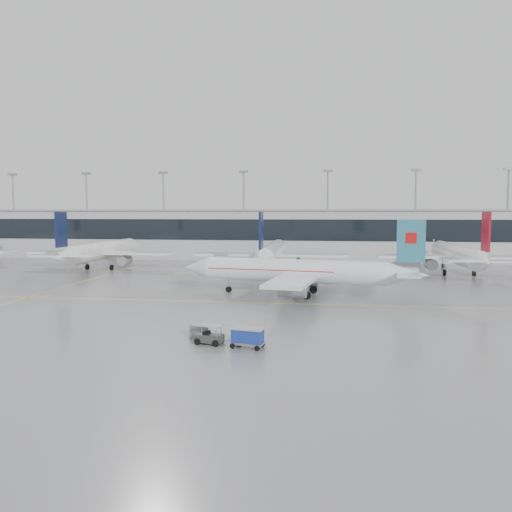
# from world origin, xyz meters

# --- Properties ---
(ground) EXTENTS (320.00, 320.00, 0.00)m
(ground) POSITION_xyz_m (0.00, 0.00, 0.00)
(ground) COLOR gray
(ground) RESTS_ON ground
(taxi_line_main) EXTENTS (120.00, 0.25, 0.01)m
(taxi_line_main) POSITION_xyz_m (0.00, 0.00, 0.01)
(taxi_line_main) COLOR yellow
(taxi_line_main) RESTS_ON ground
(taxi_line_north) EXTENTS (120.00, 0.25, 0.01)m
(taxi_line_north) POSITION_xyz_m (0.00, 30.00, 0.01)
(taxi_line_north) COLOR yellow
(taxi_line_north) RESTS_ON ground
(taxi_line_cross) EXTENTS (0.25, 60.00, 0.01)m
(taxi_line_cross) POSITION_xyz_m (-30.00, 15.00, 0.01)
(taxi_line_cross) COLOR yellow
(taxi_line_cross) RESTS_ON ground
(terminal) EXTENTS (180.00, 15.00, 12.00)m
(terminal) POSITION_xyz_m (0.00, 62.00, 6.00)
(terminal) COLOR #A7A7AB
(terminal) RESTS_ON ground
(terminal_glass) EXTENTS (180.00, 0.20, 5.00)m
(terminal_glass) POSITION_xyz_m (0.00, 54.45, 7.50)
(terminal_glass) COLOR black
(terminal_glass) RESTS_ON ground
(terminal_roof) EXTENTS (182.00, 16.00, 0.40)m
(terminal_roof) POSITION_xyz_m (0.00, 62.00, 12.20)
(terminal_roof) COLOR gray
(terminal_roof) RESTS_ON ground
(light_masts) EXTENTS (156.40, 1.00, 22.60)m
(light_masts) POSITION_xyz_m (0.00, 68.00, 13.34)
(light_masts) COLOR gray
(light_masts) RESTS_ON ground
(air_canada_jet) EXTENTS (34.71, 27.53, 10.71)m
(air_canada_jet) POSITION_xyz_m (7.26, 6.16, 3.37)
(air_canada_jet) COLOR silver
(air_canada_jet) RESTS_ON ground
(parked_jet_b) EXTENTS (29.64, 36.96, 11.72)m
(parked_jet_b) POSITION_xyz_m (-35.00, 33.69, 3.71)
(parked_jet_b) COLOR white
(parked_jet_b) RESTS_ON ground
(parked_jet_c) EXTENTS (29.64, 36.96, 11.72)m
(parked_jet_c) POSITION_xyz_m (-0.00, 33.69, 3.71)
(parked_jet_c) COLOR white
(parked_jet_c) RESTS_ON ground
(parked_jet_d) EXTENTS (29.64, 36.96, 11.72)m
(parked_jet_d) POSITION_xyz_m (35.00, 33.69, 3.71)
(parked_jet_d) COLOR white
(parked_jet_d) RESTS_ON ground
(baggage_tug) EXTENTS (3.60, 1.92, 1.71)m
(baggage_tug) POSITION_xyz_m (0.35, -20.61, 0.60)
(baggage_tug) COLOR #32362F
(baggage_tug) RESTS_ON ground
(baggage_cart) EXTENTS (3.03, 2.08, 1.72)m
(baggage_cart) POSITION_xyz_m (3.87, -21.35, 1.01)
(baggage_cart) COLOR gray
(baggage_cart) RESTS_ON ground
(gse_unit) EXTENTS (1.62, 1.57, 1.28)m
(gse_unit) POSITION_xyz_m (-1.09, -18.77, 0.64)
(gse_unit) COLOR slate
(gse_unit) RESTS_ON ground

